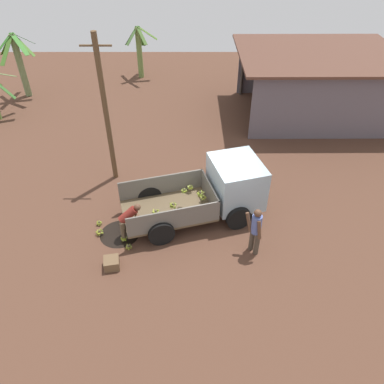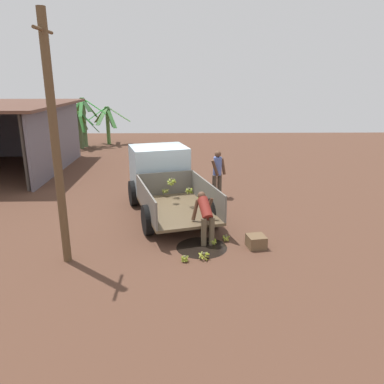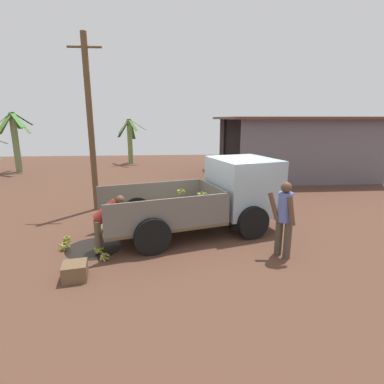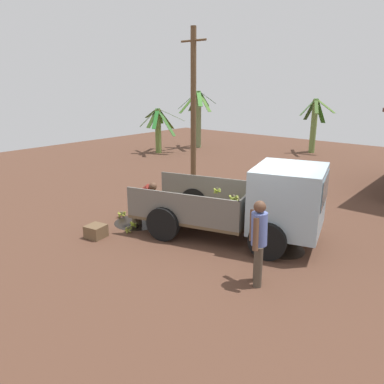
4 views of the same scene
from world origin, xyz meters
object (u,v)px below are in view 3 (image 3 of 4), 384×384
Objects in this scene: person_foreground_visitor at (284,216)px; person_worker_loading at (106,219)px; wooden_crate_0 at (75,271)px; banana_bunch_on_ground_3 at (67,239)px; banana_bunch_on_ground_2 at (104,256)px; banana_bunch_on_ground_1 at (65,245)px; cargo_truck at (228,192)px; utility_pole at (90,124)px; banana_bunch_on_ground_0 at (99,250)px.

person_foreground_visitor is 1.32× the size of person_worker_loading.
wooden_crate_0 is at bearing -24.36° from person_foreground_visitor.
person_worker_loading reaches higher than banana_bunch_on_ground_3.
banana_bunch_on_ground_2 is (-4.02, 0.09, -0.86)m from person_foreground_visitor.
banana_bunch_on_ground_3 is (-0.11, 0.47, -0.03)m from banana_bunch_on_ground_1.
cargo_truck is 4.53m from wooden_crate_0.
wooden_crate_0 is at bearing -82.23° from utility_pole.
banana_bunch_on_ground_0 is 1.23m from banana_bunch_on_ground_3.
banana_bunch_on_ground_3 is (-5.20, 1.23, -0.88)m from person_foreground_visitor.
person_foreground_visitor is 4.10m from person_worker_loading.
person_worker_loading is at bearing 46.30° from banana_bunch_on_ground_0.
cargo_truck is 3.81m from banana_bunch_on_ground_0.
banana_bunch_on_ground_3 is (-4.33, -0.77, -0.97)m from cargo_truck.
wooden_crate_0 is (-0.39, -1.33, -0.62)m from person_worker_loading.
cargo_truck reaches higher than person_worker_loading.
utility_pole reaches higher than banana_bunch_on_ground_1.
person_worker_loading is 4.67× the size of banana_bunch_on_ground_1.
person_worker_loading is 5.74× the size of banana_bunch_on_ground_2.
banana_bunch_on_ground_2 is at bearing -31.74° from banana_bunch_on_ground_1.
person_worker_loading is 0.89m from banana_bunch_on_ground_2.
banana_bunch_on_ground_2 is at bearing -164.83° from cargo_truck.
person_foreground_visitor reaches higher than banana_bunch_on_ground_1.
banana_bunch_on_ground_1 is at bearing -90.20° from utility_pole.
person_worker_loading is at bearing -42.21° from person_foreground_visitor.
person_worker_loading reaches higher than banana_bunch_on_ground_2.
utility_pole is at bearing -71.70° from person_foreground_visitor.
cargo_truck reaches higher than banana_bunch_on_ground_3.
banana_bunch_on_ground_0 is at bearing -39.19° from person_foreground_visitor.
wooden_crate_0 is (-0.41, -0.75, 0.06)m from banana_bunch_on_ground_2.
banana_bunch_on_ground_0 is at bearing -37.77° from banana_bunch_on_ground_3.
banana_bunch_on_ground_0 is at bearing -76.75° from utility_pole.
banana_bunch_on_ground_2 is at bearing -75.18° from utility_pole.
person_worker_loading is 1.52m from wooden_crate_0.
wooden_crate_0 reaches higher than banana_bunch_on_ground_0.
banana_bunch_on_ground_1 reaches higher than banana_bunch_on_ground_2.
utility_pole is 3.25× the size of person_foreground_visitor.
cargo_truck is 3.80m from banana_bunch_on_ground_2.
person_worker_loading is at bearing -73.12° from utility_pole.
banana_bunch_on_ground_1 is (-5.09, 0.75, -0.86)m from person_foreground_visitor.
cargo_truck reaches higher than banana_bunch_on_ground_1.
person_worker_loading is at bearing 91.88° from banana_bunch_on_ground_2.
person_worker_loading reaches higher than banana_bunch_on_ground_1.
banana_bunch_on_ground_2 reaches higher than banana_bunch_on_ground_3.
banana_bunch_on_ground_3 is at bearing 174.08° from cargo_truck.
banana_bunch_on_ground_2 is at bearing -61.51° from banana_bunch_on_ground_0.
utility_pole is 4.16m from person_worker_loading.
person_foreground_visitor is 8.59× the size of banana_bunch_on_ground_3.
banana_bunch_on_ground_1 is (-1.05, 0.09, -0.67)m from person_worker_loading.
person_foreground_visitor is 5.42m from banana_bunch_on_ground_3.
utility_pole is 4.02m from banana_bunch_on_ground_3.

